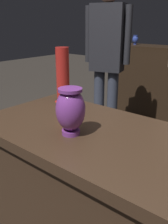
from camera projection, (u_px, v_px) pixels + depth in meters
name	position (u px, v px, depth m)	size (l,w,h in m)	color
display_plinth	(95.00, 201.00, 1.27)	(1.20, 0.64, 0.80)	#382619
vase_centerpiece	(71.00, 110.00, 1.07)	(0.13, 0.13, 0.21)	#7A388E
vase_tall_behind	(63.00, 77.00, 1.51)	(0.11, 0.11, 0.33)	red
shelf_vase_far_left	(135.00, 39.00, 3.28)	(0.08, 0.08, 0.12)	#2D429E
visitor_near_left	(107.00, 55.00, 2.47)	(0.45, 0.26, 1.63)	#333847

